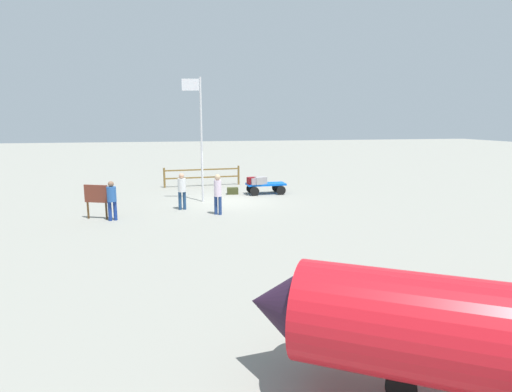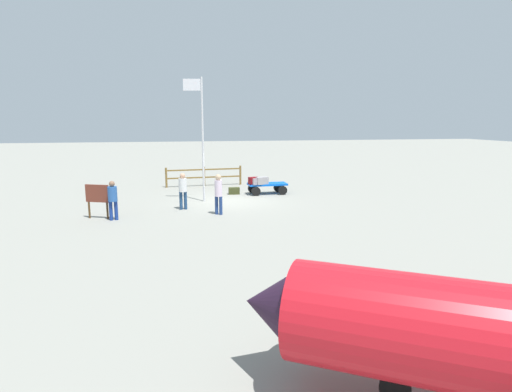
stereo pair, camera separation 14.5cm
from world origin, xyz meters
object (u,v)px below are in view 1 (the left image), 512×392
(worker_lead, at_px, (218,191))
(worker_trailing, at_px, (182,188))
(suitcase_navy, at_px, (256,181))
(suitcase_maroon, at_px, (260,181))
(suitcase_tan, at_px, (233,191))
(worker_supervisor, at_px, (112,197))
(suitcase_olive, at_px, (253,181))
(signboard, at_px, (96,197))
(luggage_cart, at_px, (265,186))
(flagpole, at_px, (200,131))

(worker_lead, distance_m, worker_trailing, 1.97)
(worker_lead, bearing_deg, suitcase_navy, -120.82)
(suitcase_maroon, distance_m, suitcase_tan, 1.64)
(suitcase_maroon, bearing_deg, worker_supervisor, 32.23)
(suitcase_maroon, xyz_separation_m, suitcase_tan, (1.42, -0.54, -0.60))
(suitcase_olive, xyz_separation_m, signboard, (7.27, 4.14, 0.15))
(suitcase_olive, height_order, suitcase_tan, suitcase_olive)
(luggage_cart, distance_m, suitcase_navy, 0.74)
(luggage_cart, height_order, suitcase_olive, suitcase_olive)
(worker_supervisor, bearing_deg, flagpole, -139.36)
(luggage_cart, distance_m, suitcase_tan, 1.80)
(luggage_cart, bearing_deg, suitcase_navy, 26.21)
(worker_lead, bearing_deg, worker_supervisor, 2.64)
(worker_trailing, height_order, signboard, worker_trailing)
(worker_lead, bearing_deg, flagpole, -80.92)
(worker_trailing, bearing_deg, luggage_cart, -145.15)
(luggage_cart, distance_m, signboard, 9.11)
(suitcase_maroon, height_order, suitcase_tan, suitcase_maroon)
(suitcase_olive, relative_size, worker_trailing, 0.39)
(signboard, bearing_deg, worker_supervisor, 148.59)
(luggage_cart, xyz_separation_m, suitcase_olive, (0.73, 0.17, 0.34))
(suitcase_navy, height_order, suitcase_maroon, suitcase_maroon)
(suitcase_navy, xyz_separation_m, suitcase_maroon, (-0.26, -0.01, 0.03))
(suitcase_tan, xyz_separation_m, flagpole, (1.83, 1.74, 3.28))
(worker_trailing, xyz_separation_m, worker_supervisor, (2.79, 1.52, -0.03))
(worker_trailing, height_order, worker_supervisor, worker_trailing)
(worker_supervisor, bearing_deg, worker_lead, -177.36)
(suitcase_olive, xyz_separation_m, worker_trailing, (3.83, 3.01, 0.20))
(suitcase_navy, distance_m, suitcase_olive, 0.18)
(suitcase_olive, bearing_deg, luggage_cart, -166.87)
(suitcase_olive, xyz_separation_m, flagpole, (2.86, 1.30, 2.68))
(suitcase_olive, bearing_deg, suitcase_navy, 137.93)
(luggage_cart, relative_size, signboard, 1.51)
(suitcase_olive, xyz_separation_m, worker_supervisor, (6.62, 4.53, 0.16))
(worker_trailing, height_order, flagpole, flagpole)
(suitcase_tan, xyz_separation_m, signboard, (6.24, 4.57, 0.75))
(suitcase_maroon, relative_size, worker_supervisor, 0.45)
(signboard, bearing_deg, worker_trailing, -161.83)
(worker_lead, relative_size, signboard, 1.23)
(suitcase_navy, distance_m, worker_trailing, 4.91)
(luggage_cart, bearing_deg, worker_supervisor, 32.58)
(suitcase_navy, height_order, worker_lead, worker_lead)
(worker_lead, bearing_deg, suitcase_olive, -118.73)
(flagpole, bearing_deg, worker_lead, 99.08)
(suitcase_maroon, distance_m, signboard, 8.66)
(flagpole, xyz_separation_m, signboard, (4.41, 2.83, -2.53))
(luggage_cart, relative_size, flagpole, 0.35)
(suitcase_navy, bearing_deg, luggage_cart, -153.79)
(suitcase_maroon, bearing_deg, suitcase_olive, -15.44)
(suitcase_navy, height_order, flagpole, flagpole)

